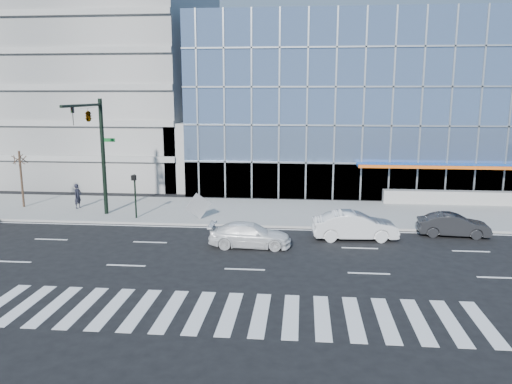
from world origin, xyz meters
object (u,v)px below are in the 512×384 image
ped_signal_post (135,189)px  tilted_panel (198,206)px  dark_sedan (453,225)px  street_tree_near (20,159)px  white_sedan (355,226)px  white_suv (250,235)px  pedestrian (78,196)px  traffic_signal (93,129)px

ped_signal_post → tilted_panel: 4.44m
dark_sedan → street_tree_near: bearing=86.0°
street_tree_near → white_sedan: size_ratio=0.85×
street_tree_near → white_suv: 19.72m
ped_signal_post → white_suv: 9.95m
pedestrian → tilted_panel: tilted_panel is taller
white_sedan → tilted_panel: (-10.05, 3.20, 0.25)m
traffic_signal → street_tree_near: (-7.00, 2.93, -2.39)m
pedestrian → dark_sedan: bearing=-85.3°
ped_signal_post → tilted_panel: bearing=0.8°
ped_signal_post → white_sedan: size_ratio=0.61×
street_tree_near → tilted_panel: street_tree_near is taller
traffic_signal → white_suv: size_ratio=1.73×
white_suv → ped_signal_post: bearing=58.2°
traffic_signal → dark_sedan: traffic_signal is taller
traffic_signal → street_tree_near: traffic_signal is taller
ped_signal_post → white_suv: (8.36, -5.19, -1.47)m
white_sedan → pedestrian: 20.39m
white_sedan → dark_sedan: white_sedan is taller
pedestrian → tilted_panel: bearing=-89.9°
traffic_signal → white_sedan: size_ratio=1.62×
street_tree_near → dark_sedan: street_tree_near is taller
ped_signal_post → white_suv: size_ratio=0.65×
dark_sedan → pedestrian: pedestrian is taller
traffic_signal → pedestrian: size_ratio=4.40×
traffic_signal → dark_sedan: (22.86, -1.57, -5.48)m
white_sedan → pedestrian: (-19.59, 5.64, 0.24)m
white_sedan → white_suv: bearing=104.5°
ped_signal_post → street_tree_near: 9.97m
street_tree_near → white_sedan: bearing=-13.4°
white_sedan → traffic_signal: bearing=76.3°
traffic_signal → tilted_panel: size_ratio=6.15×
ped_signal_post → pedestrian: ped_signal_post is taller
ped_signal_post → pedestrian: bearing=154.4°
street_tree_near → dark_sedan: (29.86, -4.50, -3.09)m
white_suv → white_sedan: size_ratio=0.93×
traffic_signal → tilted_panel: 8.52m
ped_signal_post → white_suv: ped_signal_post is taller
white_sedan → dark_sedan: size_ratio=1.19×
street_tree_near → white_sedan: street_tree_near is taller
traffic_signal → dark_sedan: size_ratio=1.92×
traffic_signal → street_tree_near: bearing=157.3°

